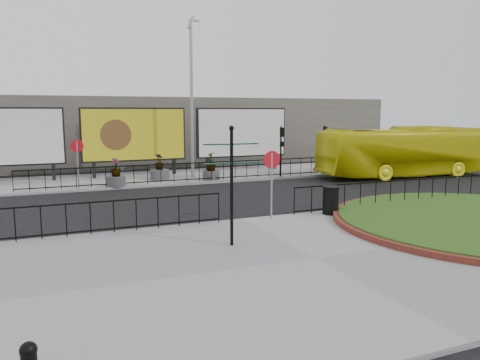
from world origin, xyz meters
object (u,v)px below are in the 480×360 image
billboard_mid (134,135)px  planter_b (160,171)px  litter_bin (331,200)px  lamp_post (192,97)px  bus (405,152)px  planter_c (211,169)px  fingerpost_sign (232,174)px  planter_a (116,176)px

billboard_mid → planter_b: 3.02m
litter_bin → planter_b: 12.18m
planter_b → litter_bin: bearing=-71.3°
lamp_post → litter_bin: bearing=-80.7°
lamp_post → bus: bearing=-17.7°
billboard_mid → planter_c: size_ratio=3.87×
fingerpost_sign → planter_b: (1.11, 13.98, -1.61)m
bus → fingerpost_sign: bearing=129.7°
litter_bin → planter_c: bearing=96.6°
fingerpost_sign → planter_a: bearing=106.4°
lamp_post → planter_c: (0.71, -1.24, -4.08)m
billboard_mid → litter_bin: size_ratio=5.82×
bus → litter_bin: bearing=132.8°
fingerpost_sign → planter_c: 13.44m
lamp_post → planter_a: size_ratio=6.29×
fingerpost_sign → planter_c: fingerpost_sign is taller
fingerpost_sign → planter_c: size_ratio=2.17×
fingerpost_sign → litter_bin: (5.01, 2.44, -1.56)m
planter_c → planter_b: bearing=156.5°
fingerpost_sign → planter_b: bearing=94.8°
lamp_post → litter_bin: 12.47m
planter_b → bus: bearing=-15.1°
lamp_post → bus: size_ratio=0.83×
billboard_mid → bus: 16.48m
bus → planter_c: bus is taller
fingerpost_sign → litter_bin: fingerpost_sign is taller
planter_a → planter_c: bearing=3.8°
litter_bin → planter_c: size_ratio=0.66×
billboard_mid → bus: billboard_mid is taller
billboard_mid → bus: bearing=-21.0°
litter_bin → planter_a: planter_a is taller
fingerpost_sign → planter_a: size_ratio=2.36×
fingerpost_sign → planter_a: 12.64m
lamp_post → fingerpost_sign: bearing=-102.5°
bus → planter_c: (-11.64, 2.69, -0.80)m
bus → planter_a: (-17.00, 2.33, -0.90)m
planter_a → planter_b: size_ratio=0.99×
litter_bin → bus: bearing=36.3°
billboard_mid → lamp_post: size_ratio=0.67×
litter_bin → planter_a: 11.96m
litter_bin → planter_c: (-1.19, 10.36, 0.09)m
planter_c → planter_a: bearing=-176.2°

